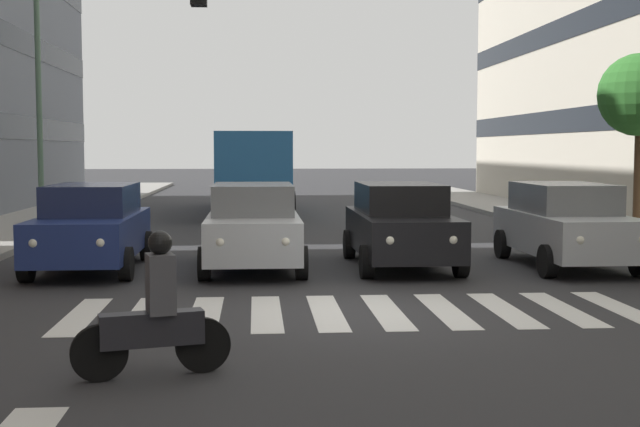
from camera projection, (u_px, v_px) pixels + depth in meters
ground_plane at (357, 312)px, 12.53m from camera, size 180.00×180.00×0.00m
crosswalk_markings at (357, 312)px, 12.53m from camera, size 8.55×2.80×0.01m
car_0 at (565, 224)px, 17.30m from camera, size 2.02×4.44×1.72m
car_1 at (400, 224)px, 17.24m from camera, size 2.02×4.44×1.72m
car_2 at (253, 225)px, 16.95m from camera, size 2.02×4.44×1.72m
car_3 at (92, 226)px, 16.79m from camera, size 2.02×4.44×1.72m
bus_behind_traffic at (254, 164)px, 31.74m from camera, size 2.78×10.50×3.00m
motorcycle_with_rider at (155, 317)px, 8.94m from camera, size 1.67×0.54×1.57m
street_lamp_right at (60, 72)px, 23.83m from camera, size 3.56×0.28×7.18m
street_tree_1 at (640, 96)px, 22.35m from camera, size 2.22×2.22×4.83m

